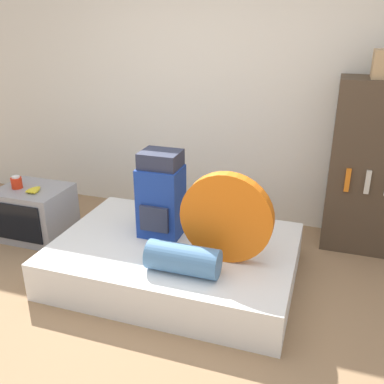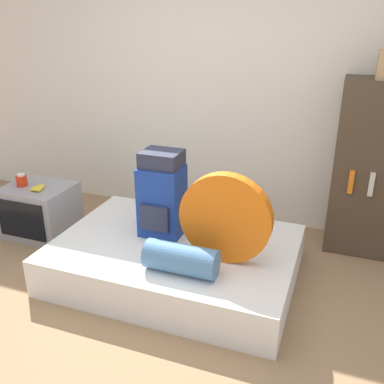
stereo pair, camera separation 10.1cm
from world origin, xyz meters
TOP-DOWN VIEW (x-y plane):
  - ground_plane at (0.00, 0.00)m, footprint 16.00×16.00m
  - wall_back at (0.00, 2.05)m, footprint 8.00×0.05m
  - bed at (-0.03, 0.76)m, footprint 1.88×1.32m
  - backpack at (-0.18, 0.87)m, footprint 0.33×0.31m
  - tent_bag at (0.41, 0.64)m, footprint 0.67×0.09m
  - sleeping_roll at (0.17, 0.38)m, footprint 0.51×0.21m
  - television at (-1.53, 1.00)m, footprint 0.62×0.53m
  - canister at (-1.67, 0.97)m, footprint 0.10×0.10m
  - banana_bunch at (-1.46, 0.94)m, footprint 0.13×0.16m
  - bookshelf at (1.46, 1.78)m, footprint 0.79×0.44m

SIDE VIEW (x-z plane):
  - ground_plane at x=0.00m, z-range 0.00..0.00m
  - bed at x=-0.03m, z-range 0.00..0.31m
  - television at x=-1.53m, z-range 0.00..0.49m
  - sleeping_roll at x=0.17m, z-range 0.31..0.52m
  - banana_bunch at x=-1.46m, z-range 0.49..0.53m
  - canister at x=-1.67m, z-range 0.49..0.61m
  - tent_bag at x=0.41m, z-range 0.31..0.98m
  - backpack at x=-0.18m, z-range 0.30..1.00m
  - bookshelf at x=1.46m, z-range 0.00..1.52m
  - wall_back at x=0.00m, z-range 0.00..2.60m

